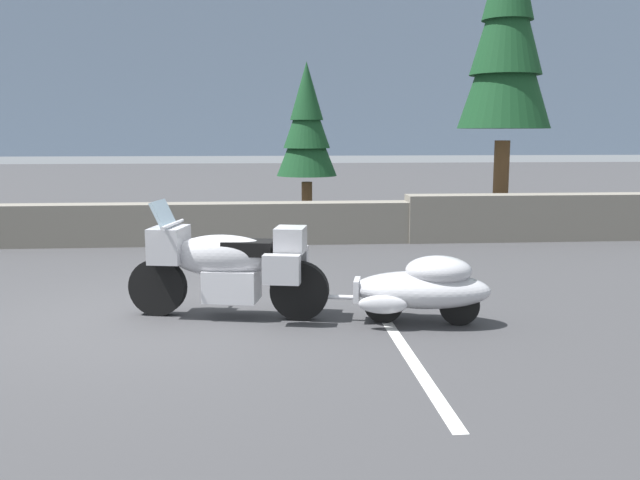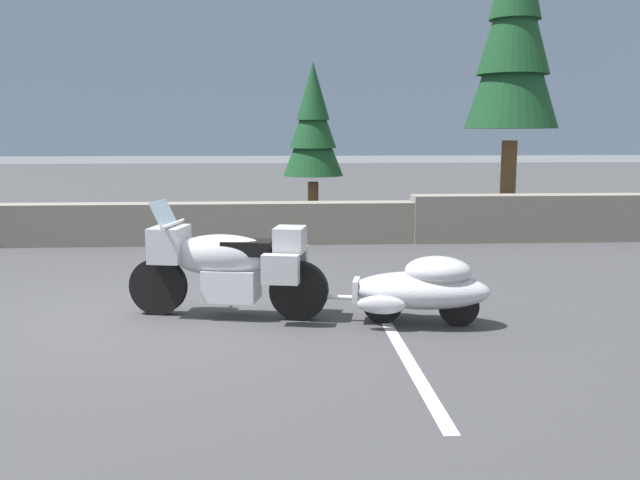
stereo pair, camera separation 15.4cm
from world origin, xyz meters
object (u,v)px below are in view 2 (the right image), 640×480
at_px(car_shaped_trailer, 422,287).
at_px(pine_tree_tall, 514,30).
at_px(pine_tree_secondary, 313,126).
at_px(touring_motorcycle, 227,263).

xyz_separation_m(car_shaped_trailer, pine_tree_tall, (3.36, 7.10, 3.76)).
bearing_deg(car_shaped_trailer, pine_tree_secondary, 95.86).
height_order(car_shaped_trailer, pine_tree_secondary, pine_tree_secondary).
xyz_separation_m(touring_motorcycle, pine_tree_tall, (5.51, 6.66, 3.55)).
distance_m(touring_motorcycle, pine_tree_secondary, 7.45).
xyz_separation_m(car_shaped_trailer, pine_tree_secondary, (-0.78, 7.58, 1.82)).
relative_size(car_shaped_trailer, pine_tree_secondary, 0.62).
height_order(car_shaped_trailer, pine_tree_tall, pine_tree_tall).
height_order(pine_tree_tall, pine_tree_secondary, pine_tree_tall).
xyz_separation_m(touring_motorcycle, pine_tree_secondary, (1.37, 7.14, 1.61)).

